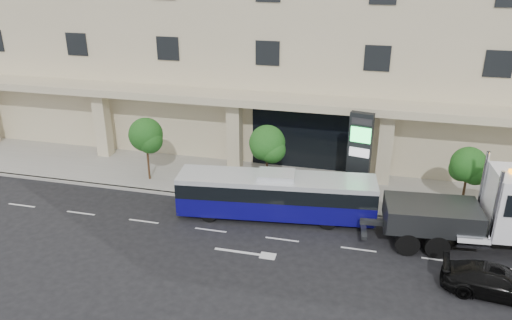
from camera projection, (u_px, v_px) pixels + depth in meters
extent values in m
plane|color=black|center=(287.00, 226.00, 27.84)|extent=(120.00, 120.00, 0.00)
cube|color=gray|center=(302.00, 186.00, 32.28)|extent=(120.00, 6.00, 0.15)
cube|color=gray|center=(294.00, 208.00, 29.60)|extent=(120.00, 0.30, 0.15)
cube|color=#BFB38F|center=(328.00, 10.00, 37.84)|extent=(60.00, 15.00, 20.00)
cube|color=#BFB38F|center=(309.00, 103.00, 31.91)|extent=(60.00, 2.80, 0.50)
cube|color=black|center=(310.00, 141.00, 34.14)|extent=(8.00, 0.12, 4.00)
cube|color=#BFB38F|center=(103.00, 123.00, 36.24)|extent=(0.90, 0.90, 4.90)
cube|color=#BFB38F|center=(235.00, 134.00, 34.02)|extent=(0.90, 0.90, 4.90)
cube|color=#BFB38F|center=(385.00, 147.00, 31.81)|extent=(0.90, 0.90, 4.90)
cylinder|color=#422B19|center=(148.00, 159.00, 32.68)|extent=(0.14, 0.14, 2.80)
sphere|color=#134414|center=(146.00, 135.00, 32.01)|extent=(2.20, 2.20, 2.20)
sphere|color=#134414|center=(150.00, 141.00, 31.88)|extent=(1.65, 1.65, 1.65)
sphere|color=#134414|center=(143.00, 139.00, 32.41)|extent=(1.54, 1.54, 1.54)
cylinder|color=#422B19|center=(267.00, 170.00, 30.87)|extent=(0.14, 0.14, 2.94)
sphere|color=#134414|center=(267.00, 143.00, 30.18)|extent=(2.20, 2.20, 2.20)
sphere|color=#134414|center=(272.00, 150.00, 30.05)|extent=(1.65, 1.65, 1.65)
sphere|color=#134414|center=(263.00, 148.00, 30.58)|extent=(1.54, 1.54, 1.54)
cylinder|color=#422B19|center=(464.00, 192.00, 28.36)|extent=(0.14, 0.14, 2.73)
sphere|color=#134414|center=(469.00, 165.00, 27.71)|extent=(2.00, 2.00, 2.00)
sphere|color=#134414|center=(475.00, 172.00, 27.58)|extent=(1.50, 1.50, 1.50)
sphere|color=#134414|center=(461.00, 169.00, 28.11)|extent=(1.40, 1.40, 1.40)
cylinder|color=black|center=(209.00, 214.00, 28.09)|extent=(0.95, 0.38, 0.92)
cylinder|color=black|center=(216.00, 199.00, 29.87)|extent=(0.95, 0.38, 0.92)
cylinder|color=black|center=(328.00, 222.00, 27.33)|extent=(0.95, 0.38, 0.92)
cylinder|color=black|center=(328.00, 205.00, 29.11)|extent=(0.95, 0.38, 0.92)
cube|color=#0C0863|center=(276.00, 203.00, 28.40)|extent=(11.27, 3.60, 1.11)
cube|color=black|center=(276.00, 188.00, 28.02)|extent=(11.28, 3.64, 0.83)
cube|color=silver|center=(276.00, 179.00, 27.81)|extent=(11.27, 3.60, 0.28)
cube|color=silver|center=(276.00, 175.00, 27.70)|extent=(2.19, 1.71, 0.28)
cube|color=#2D3033|center=(182.00, 205.00, 29.21)|extent=(0.41, 2.31, 0.28)
cube|color=#2D3033|center=(373.00, 216.00, 27.95)|extent=(0.41, 2.31, 0.28)
cube|color=#2D3033|center=(478.00, 233.00, 25.41)|extent=(9.48, 1.95, 0.44)
cylinder|color=silver|center=(496.00, 208.00, 23.46)|extent=(0.22, 0.22, 3.77)
cylinder|color=silver|center=(482.00, 186.00, 25.68)|extent=(0.22, 0.22, 3.77)
cube|color=#2D3033|center=(432.00, 215.00, 25.42)|extent=(4.88, 3.07, 1.22)
cube|color=#2D3033|center=(377.00, 223.00, 26.05)|extent=(1.79, 0.47, 0.24)
cube|color=#2D3033|center=(363.00, 229.00, 26.32)|extent=(0.46, 2.01, 0.20)
cylinder|color=black|center=(437.00, 246.00, 24.76)|extent=(1.25, 0.46, 1.22)
cylinder|color=black|center=(429.00, 223.00, 26.88)|extent=(1.25, 0.46, 1.22)
cylinder|color=black|center=(407.00, 244.00, 24.96)|extent=(1.25, 0.46, 1.22)
cylinder|color=black|center=(402.00, 221.00, 27.08)|extent=(1.25, 0.46, 1.22)
imported|color=black|center=(496.00, 281.00, 22.03)|extent=(4.80, 2.31, 1.35)
cube|color=black|center=(359.00, 157.00, 29.61)|extent=(1.43, 0.71, 5.45)
cube|color=#25E258|center=(361.00, 135.00, 28.82)|extent=(1.17, 0.29, 0.91)
cube|color=silver|center=(359.00, 153.00, 29.25)|extent=(1.17, 0.29, 0.55)
cube|color=#262628|center=(362.00, 122.00, 28.51)|extent=(1.17, 0.29, 0.36)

